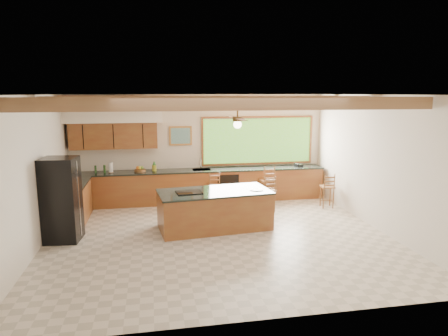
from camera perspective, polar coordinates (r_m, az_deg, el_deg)
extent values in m
plane|color=beige|center=(8.67, -0.72, -9.80)|extent=(7.20, 7.20, 0.00)
cube|color=beige|center=(11.45, -3.46, 2.94)|extent=(7.20, 0.04, 3.00)
cube|color=beige|center=(5.18, 5.28, -6.56)|extent=(7.20, 0.04, 3.00)
cube|color=beige|center=(8.46, -25.55, -0.82)|extent=(0.04, 6.50, 3.00)
cube|color=beige|center=(9.54, 21.09, 0.70)|extent=(0.04, 6.50, 3.00)
cube|color=#916748|center=(8.13, -0.77, 10.43)|extent=(7.20, 6.50, 0.04)
cube|color=olive|center=(6.56, 1.58, 9.16)|extent=(7.10, 0.15, 0.22)
cube|color=olive|center=(8.62, -1.33, 9.51)|extent=(7.10, 0.15, 0.22)
cube|color=olive|center=(10.40, -2.90, 9.69)|extent=(7.10, 0.15, 0.22)
cube|color=brown|center=(11.18, -15.45, 4.45)|extent=(2.30, 0.35, 0.70)
cube|color=white|center=(11.06, -15.63, 7.51)|extent=(2.60, 0.50, 0.48)
cylinder|color=#FFEABF|center=(11.16, -19.17, 6.15)|extent=(0.10, 0.10, 0.01)
cylinder|color=#FFEABF|center=(11.04, -11.93, 6.46)|extent=(0.10, 0.10, 0.01)
cube|color=#6EA63B|center=(11.72, 4.85, 3.94)|extent=(3.20, 0.04, 1.30)
cube|color=#A56C32|center=(11.33, -6.23, 4.60)|extent=(0.64, 0.03, 0.54)
cube|color=#437962|center=(11.31, -6.23, 4.59)|extent=(0.54, 0.01, 0.44)
cube|color=brown|center=(11.31, -3.19, -2.62)|extent=(7.00, 0.65, 0.88)
cube|color=black|center=(11.21, -3.22, -0.33)|extent=(7.04, 0.69, 0.04)
cube|color=brown|center=(9.90, -21.14, -5.26)|extent=(0.65, 2.35, 0.88)
cube|color=black|center=(9.79, -21.32, -2.66)|extent=(0.69, 2.39, 0.04)
cube|color=black|center=(11.10, 0.61, -2.96)|extent=(0.60, 0.02, 0.78)
cube|color=silver|center=(11.21, -3.22, -0.30)|extent=(0.50, 0.38, 0.03)
cylinder|color=silver|center=(11.38, -3.35, 0.70)|extent=(0.03, 0.03, 0.30)
cylinder|color=silver|center=(11.26, -3.30, 1.27)|extent=(0.03, 0.20, 0.03)
cylinder|color=white|center=(11.17, -15.87, 0.07)|extent=(0.11, 0.11, 0.28)
cylinder|color=#22431B|center=(11.26, -17.87, -0.17)|extent=(0.06, 0.06, 0.20)
cylinder|color=#22431B|center=(11.17, -16.70, -0.14)|extent=(0.06, 0.06, 0.22)
cube|color=black|center=(11.84, 10.62, 0.43)|extent=(0.26, 0.24, 0.10)
cube|color=brown|center=(9.10, -1.38, -6.05)|extent=(2.56, 1.40, 0.83)
cube|color=black|center=(8.99, -1.40, -3.40)|extent=(2.61, 1.44, 0.04)
cube|color=black|center=(8.85, -5.01, -3.47)|extent=(0.59, 0.49, 0.02)
cylinder|color=white|center=(9.10, 4.65, -3.09)|extent=(0.30, 0.30, 0.02)
cube|color=black|center=(8.89, -22.19, -4.21)|extent=(0.75, 0.73, 1.75)
cube|color=silver|center=(8.82, -20.03, -4.16)|extent=(0.02, 0.05, 1.61)
cube|color=brown|center=(10.34, 6.26, -3.16)|extent=(0.40, 0.40, 0.04)
cylinder|color=brown|center=(10.25, 5.71, -4.98)|extent=(0.03, 0.03, 0.56)
cylinder|color=brown|center=(10.32, 7.16, -4.90)|extent=(0.03, 0.03, 0.56)
cylinder|color=brown|center=(10.50, 5.31, -4.60)|extent=(0.03, 0.03, 0.56)
cylinder|color=brown|center=(10.57, 6.72, -4.52)|extent=(0.03, 0.03, 0.56)
cube|color=brown|center=(10.87, -1.40, -2.47)|extent=(0.37, 0.37, 0.04)
cylinder|color=brown|center=(10.80, -1.98, -4.16)|extent=(0.03, 0.03, 0.55)
cylinder|color=brown|center=(10.84, -0.59, -4.10)|extent=(0.03, 0.03, 0.55)
cylinder|color=brown|center=(11.05, -2.18, -3.81)|extent=(0.03, 0.03, 0.55)
cylinder|color=brown|center=(11.09, -0.82, -3.75)|extent=(0.03, 0.03, 0.55)
cube|color=brown|center=(11.03, 14.55, -2.59)|extent=(0.37, 0.37, 0.04)
cylinder|color=brown|center=(10.93, 14.13, -4.28)|extent=(0.03, 0.03, 0.55)
cylinder|color=brown|center=(11.04, 15.40, -4.19)|extent=(0.03, 0.03, 0.55)
cylinder|color=brown|center=(11.17, 13.57, -3.94)|extent=(0.03, 0.03, 0.55)
cylinder|color=brown|center=(11.28, 14.82, -3.86)|extent=(0.03, 0.03, 0.55)
cube|color=brown|center=(11.18, 6.11, -1.75)|extent=(0.44, 0.44, 0.04)
cylinder|color=brown|center=(11.07, 5.54, -3.62)|extent=(0.04, 0.04, 0.62)
cylinder|color=brown|center=(11.15, 7.04, -3.55)|extent=(0.04, 0.04, 0.62)
cylinder|color=brown|center=(11.35, 5.13, -3.26)|extent=(0.04, 0.04, 0.62)
cylinder|color=brown|center=(11.43, 6.59, -3.18)|extent=(0.04, 0.04, 0.62)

